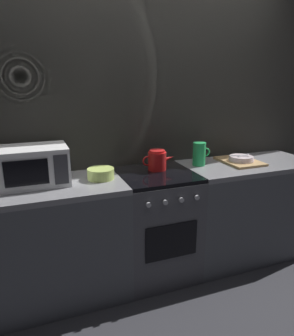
% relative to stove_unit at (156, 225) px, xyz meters
% --- Properties ---
extents(ground_plane, '(8.00, 8.00, 0.00)m').
position_rel_stove_unit_xyz_m(ground_plane, '(0.00, 0.00, -0.45)').
color(ground_plane, '#2D2D33').
extents(back_wall, '(3.60, 0.05, 2.40)m').
position_rel_stove_unit_xyz_m(back_wall, '(0.00, 0.32, 0.75)').
color(back_wall, '#B2AD9E').
rests_on(back_wall, ground_plane).
extents(counter_left, '(1.20, 0.60, 0.90)m').
position_rel_stove_unit_xyz_m(counter_left, '(-0.90, 0.00, 0.00)').
color(counter_left, '#515459').
rests_on(counter_left, ground_plane).
extents(stove_unit, '(0.60, 0.63, 0.90)m').
position_rel_stove_unit_xyz_m(stove_unit, '(0.00, 0.00, 0.00)').
color(stove_unit, '#4C4C51').
rests_on(stove_unit, ground_plane).
extents(counter_right, '(1.20, 0.60, 0.90)m').
position_rel_stove_unit_xyz_m(counter_right, '(0.90, 0.00, 0.00)').
color(counter_right, '#515459').
rests_on(counter_right, ground_plane).
extents(microwave, '(0.46, 0.35, 0.27)m').
position_rel_stove_unit_xyz_m(microwave, '(-0.91, 0.07, 0.59)').
color(microwave, white).
rests_on(microwave, counter_left).
extents(kettle, '(0.28, 0.15, 0.17)m').
position_rel_stove_unit_xyz_m(kettle, '(0.04, 0.08, 0.53)').
color(kettle, red).
rests_on(kettle, stove_unit).
extents(mixing_bowl, '(0.20, 0.20, 0.08)m').
position_rel_stove_unit_xyz_m(mixing_bowl, '(-0.45, 0.02, 0.49)').
color(mixing_bowl, '#B7D166').
rests_on(mixing_bowl, counter_left).
extents(pitcher, '(0.16, 0.11, 0.20)m').
position_rel_stove_unit_xyz_m(pitcher, '(0.43, 0.09, 0.55)').
color(pitcher, green).
rests_on(pitcher, counter_right).
extents(dish_pile, '(0.30, 0.40, 0.07)m').
position_rel_stove_unit_xyz_m(dish_pile, '(0.82, 0.03, 0.47)').
color(dish_pile, tan).
rests_on(dish_pile, counter_right).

